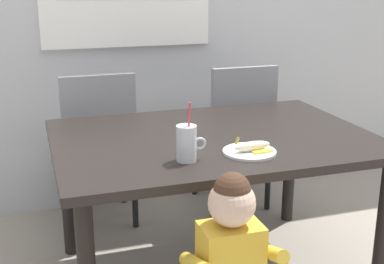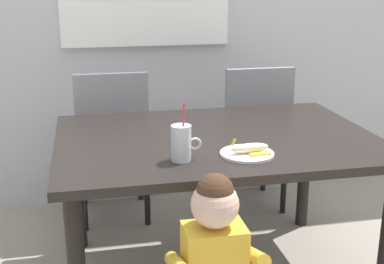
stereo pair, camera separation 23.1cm
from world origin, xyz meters
The scene contains 7 objects.
dining_table centered at (0.00, 0.00, 0.66)m, with size 1.50×1.06×0.75m.
dining_chair_left centered at (-0.45, 0.74, 0.54)m, with size 0.44×0.45×0.96m.
dining_chair_right centered at (0.43, 0.73, 0.54)m, with size 0.44×0.45×0.96m.
toddler_standing centered at (-0.18, -0.69, 0.53)m, with size 0.33×0.24×0.84m.
milk_cup centered at (-0.23, -0.30, 0.82)m, with size 0.13×0.08×0.25m.
snack_plate centered at (0.06, -0.29, 0.76)m, with size 0.23×0.23×0.01m, color white.
peeled_banana centered at (0.07, -0.30, 0.78)m, with size 0.17×0.11×0.07m.
Camera 1 is at (-0.82, -2.21, 1.48)m, focal length 48.44 mm.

